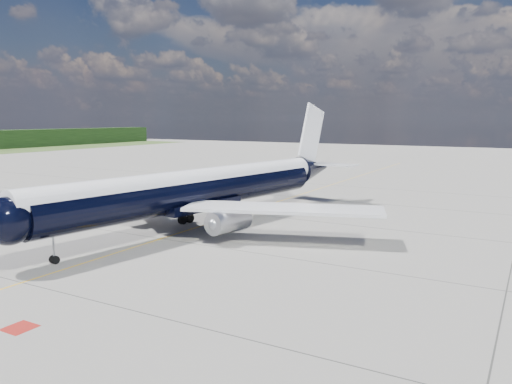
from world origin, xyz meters
TOP-DOWN VIEW (x-y plane):
  - ground at (0.00, 30.00)m, footprint 320.00×320.00m
  - taxiway_centerline at (0.00, 25.00)m, footprint 0.16×160.00m
  - red_marking at (6.80, -10.00)m, footprint 1.60×1.60m
  - main_airliner at (0.79, 16.24)m, footprint 38.31×47.05m

SIDE VIEW (x-z plane):
  - ground at x=0.00m, z-range 0.00..0.00m
  - taxiway_centerline at x=0.00m, z-range 0.00..0.01m
  - red_marking at x=6.80m, z-range 0.00..0.01m
  - main_airliner at x=0.79m, z-range -2.59..11.05m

